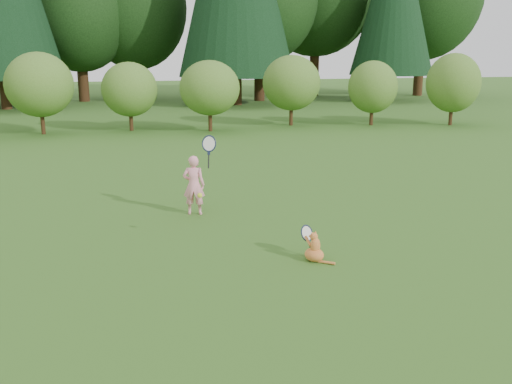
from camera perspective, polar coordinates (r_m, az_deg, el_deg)
name	(u,v)px	position (r m, az deg, el deg)	size (l,w,h in m)	color
ground	(255,254)	(8.12, -0.06, -6.20)	(100.00, 100.00, 0.00)	#275919
shrub_row	(170,92)	(20.55, -8.60, 9.85)	(28.00, 3.00, 2.80)	#436A20
child	(194,184)	(9.98, -6.18, 0.83)	(0.62, 0.43, 1.56)	pink
cat	(314,246)	(7.85, 5.83, -5.35)	(0.42, 0.63, 0.55)	#BE4E24
tennis_ball	(200,195)	(8.44, -5.63, -0.33)	(0.07, 0.07, 0.07)	#C7E81B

